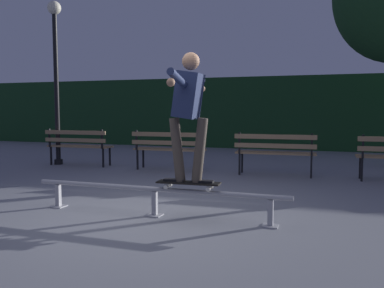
{
  "coord_description": "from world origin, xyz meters",
  "views": [
    {
      "loc": [
        2.05,
        -4.53,
        1.34
      ],
      "look_at": [
        0.23,
        0.83,
        0.85
      ],
      "focal_mm": 37.58,
      "sensor_mm": 36.0,
      "label": 1
    }
  ],
  "objects_px": {
    "skateboard": "(188,183)",
    "park_bench_right_center": "(275,149)",
    "park_bench_leftmost": "(78,143)",
    "lamp_post_left": "(56,62)",
    "grind_rail": "(155,194)",
    "park_bench_left_center": "(168,146)",
    "skateboarder": "(189,106)"
  },
  "relations": [
    {
      "from": "lamp_post_left",
      "to": "skateboarder",
      "type": "bearing_deg",
      "value": -37.95
    },
    {
      "from": "park_bench_right_center",
      "to": "skateboard",
      "type": "bearing_deg",
      "value": -99.52
    },
    {
      "from": "skateboard",
      "to": "park_bench_right_center",
      "type": "bearing_deg",
      "value": 80.48
    },
    {
      "from": "skateboard",
      "to": "park_bench_left_center",
      "type": "xyz_separation_m",
      "value": [
        -1.72,
        3.56,
        0.09
      ]
    },
    {
      "from": "park_bench_leftmost",
      "to": "lamp_post_left",
      "type": "xyz_separation_m",
      "value": [
        -0.61,
        0.05,
        1.94
      ]
    },
    {
      "from": "skateboard",
      "to": "lamp_post_left",
      "type": "distance_m",
      "value": 6.22
    },
    {
      "from": "grind_rail",
      "to": "park_bench_leftmost",
      "type": "bearing_deg",
      "value": 135.09
    },
    {
      "from": "skateboard",
      "to": "park_bench_leftmost",
      "type": "xyz_separation_m",
      "value": [
        -4.03,
        3.56,
        0.09
      ]
    },
    {
      "from": "skateboarder",
      "to": "park_bench_right_center",
      "type": "height_order",
      "value": "skateboarder"
    },
    {
      "from": "skateboarder",
      "to": "park_bench_right_center",
      "type": "xyz_separation_m",
      "value": [
        0.59,
        3.56,
        -0.84
      ]
    },
    {
      "from": "park_bench_leftmost",
      "to": "lamp_post_left",
      "type": "relative_size",
      "value": 0.41
    },
    {
      "from": "grind_rail",
      "to": "park_bench_right_center",
      "type": "relative_size",
      "value": 2.11
    },
    {
      "from": "skateboard",
      "to": "skateboarder",
      "type": "height_order",
      "value": "skateboarder"
    },
    {
      "from": "skateboard",
      "to": "lamp_post_left",
      "type": "relative_size",
      "value": 0.2
    },
    {
      "from": "lamp_post_left",
      "to": "grind_rail",
      "type": "bearing_deg",
      "value": -40.85
    },
    {
      "from": "skateboarder",
      "to": "park_bench_leftmost",
      "type": "xyz_separation_m",
      "value": [
        -4.03,
        3.56,
        -0.84
      ]
    },
    {
      "from": "park_bench_leftmost",
      "to": "park_bench_right_center",
      "type": "distance_m",
      "value": 4.63
    },
    {
      "from": "skateboard",
      "to": "park_bench_right_center",
      "type": "relative_size",
      "value": 0.49
    },
    {
      "from": "skateboard",
      "to": "park_bench_left_center",
      "type": "relative_size",
      "value": 0.49
    },
    {
      "from": "grind_rail",
      "to": "park_bench_leftmost",
      "type": "relative_size",
      "value": 2.11
    },
    {
      "from": "lamp_post_left",
      "to": "skateboard",
      "type": "bearing_deg",
      "value": -37.97
    },
    {
      "from": "skateboarder",
      "to": "park_bench_right_center",
      "type": "bearing_deg",
      "value": 80.53
    },
    {
      "from": "grind_rail",
      "to": "park_bench_left_center",
      "type": "relative_size",
      "value": 2.11
    },
    {
      "from": "skateboard",
      "to": "park_bench_right_center",
      "type": "height_order",
      "value": "park_bench_right_center"
    },
    {
      "from": "skateboard",
      "to": "park_bench_leftmost",
      "type": "height_order",
      "value": "park_bench_leftmost"
    },
    {
      "from": "park_bench_right_center",
      "to": "park_bench_leftmost",
      "type": "bearing_deg",
      "value": 180.0
    },
    {
      "from": "park_bench_leftmost",
      "to": "park_bench_left_center",
      "type": "relative_size",
      "value": 1.0
    },
    {
      "from": "skateboarder",
      "to": "park_bench_leftmost",
      "type": "height_order",
      "value": "skateboarder"
    },
    {
      "from": "park_bench_right_center",
      "to": "lamp_post_left",
      "type": "height_order",
      "value": "lamp_post_left"
    },
    {
      "from": "grind_rail",
      "to": "lamp_post_left",
      "type": "height_order",
      "value": "lamp_post_left"
    },
    {
      "from": "grind_rail",
      "to": "park_bench_left_center",
      "type": "distance_m",
      "value": 3.79
    },
    {
      "from": "skateboarder",
      "to": "park_bench_right_center",
      "type": "distance_m",
      "value": 3.71
    }
  ]
}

